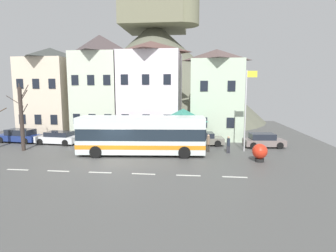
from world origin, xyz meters
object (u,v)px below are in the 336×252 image
object	(u,v)px
townhouse_02	(151,89)
parked_car_03	(263,140)
townhouse_01	(101,86)
parked_car_00	(19,136)
townhouse_00	(52,92)
parked_car_02	(58,138)
transit_bus	(142,136)
pedestrian_00	(228,144)
hilltop_castle	(155,69)
bus_shelter	(183,115)
townhouse_03	(216,94)
public_bench	(179,137)
bare_tree_01	(22,118)
flagpole	(247,105)
harbour_buoy	(260,152)
pedestrian_02	(193,141)
pedestrian_01	(208,142)
parked_car_01	(203,139)

from	to	relation	value
townhouse_02	parked_car_03	size ratio (longest dim) A/B	2.82
townhouse_01	parked_car_00	size ratio (longest dim) A/B	2.52
townhouse_00	parked_car_02	size ratio (longest dim) A/B	2.42
transit_bus	pedestrian_00	size ratio (longest dim) A/B	7.18
hilltop_castle	bus_shelter	distance (m)	25.90
townhouse_01	townhouse_03	size ratio (longest dim) A/B	1.19
public_bench	bare_tree_01	xyz separation A→B (m)	(-13.94, -6.27, 2.56)
transit_bus	flagpole	world-z (taller)	flagpole
transit_bus	harbour_buoy	distance (m)	9.74
townhouse_00	parked_car_03	xyz separation A→B (m)	(24.44, -5.45, -4.65)
flagpole	pedestrian_02	bearing A→B (deg)	-171.46
hilltop_castle	pedestrian_01	distance (m)	29.55
hilltop_castle	pedestrian_01	world-z (taller)	hilltop_castle
parked_car_01	public_bench	bearing A→B (deg)	136.52
bare_tree_01	harbour_buoy	bearing A→B (deg)	-4.72
parked_car_01	townhouse_02	bearing A→B (deg)	134.50
parked_car_03	public_bench	xyz separation A→B (m)	(-8.42, 2.36, -0.19)
parked_car_03	pedestrian_02	xyz separation A→B (m)	(-6.77, -2.72, 0.28)
pedestrian_02	bare_tree_01	bearing A→B (deg)	-175.65
townhouse_01	pedestrian_01	distance (m)	15.71
townhouse_01	harbour_buoy	world-z (taller)	townhouse_01
townhouse_01	transit_bus	xyz separation A→B (m)	(6.89, -9.53, -4.31)
townhouse_01	flagpole	size ratio (longest dim) A/B	1.64
townhouse_01	pedestrian_01	xyz separation A→B (m)	(12.64, -7.85, -5.06)
transit_bus	pedestrian_01	xyz separation A→B (m)	(5.74, 1.68, -0.75)
pedestrian_02	harbour_buoy	bearing A→B (deg)	-29.06
townhouse_02	parked_car_00	world-z (taller)	townhouse_02
parked_car_00	pedestrian_01	bearing A→B (deg)	179.38
pedestrian_00	transit_bus	bearing A→B (deg)	-169.40
public_bench	flagpole	distance (m)	8.57
parked_car_02	flagpole	xyz separation A→B (m)	(18.67, -1.39, 3.57)
hilltop_castle	flagpole	bearing A→B (deg)	-64.77
transit_bus	parked_car_03	world-z (taller)	transit_bus
parked_car_03	harbour_buoy	xyz separation A→B (m)	(-1.54, -5.63, 0.12)
townhouse_00	hilltop_castle	distance (m)	21.62
hilltop_castle	transit_bus	size ratio (longest dim) A/B	3.65
parked_car_03	pedestrian_00	xyz separation A→B (m)	(-3.67, -2.95, 0.19)
townhouse_02	transit_bus	size ratio (longest dim) A/B	1.02
parked_car_03	townhouse_00	bearing A→B (deg)	161.66
bus_shelter	public_bench	size ratio (longest dim) A/B	2.61
townhouse_03	parked_car_01	distance (m)	6.41
townhouse_00	public_bench	distance (m)	17.02
pedestrian_01	bus_shelter	bearing A→B (deg)	132.97
parked_car_02	harbour_buoy	world-z (taller)	harbour_buoy
parked_car_01	pedestrian_02	size ratio (longest dim) A/B	2.57
pedestrian_02	flagpole	distance (m)	5.77
townhouse_01	public_bench	world-z (taller)	townhouse_01
transit_bus	pedestrian_02	world-z (taller)	transit_bus
transit_bus	parked_car_01	size ratio (longest dim) A/B	2.62
parked_car_00	parked_car_03	bearing A→B (deg)	-173.04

